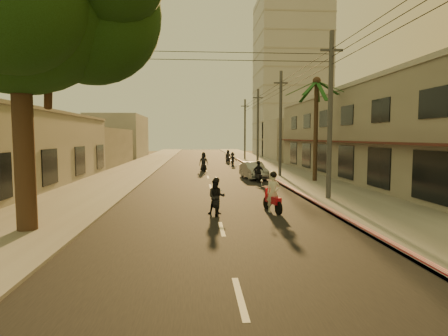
{
  "coord_description": "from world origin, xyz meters",
  "views": [
    {
      "loc": [
        -0.89,
        -11.68,
        3.44
      ],
      "look_at": [
        0.49,
        7.71,
        1.82
      ],
      "focal_mm": 30.0,
      "sensor_mm": 36.0,
      "label": 1
    }
  ],
  "objects_px": {
    "scooter_mid_a": "(216,197)",
    "scooter_far_b": "(233,159)",
    "palm_tree": "(317,87)",
    "parked_car": "(253,170)",
    "scooter_mid_b": "(258,173)",
    "scooter_far_a": "(204,163)",
    "scooter_red": "(273,194)",
    "scooter_far_c": "(228,157)"
  },
  "relations": [
    {
      "from": "scooter_mid_a",
      "to": "scooter_far_b",
      "type": "height_order",
      "value": "scooter_mid_a"
    },
    {
      "from": "scooter_mid_a",
      "to": "scooter_far_b",
      "type": "bearing_deg",
      "value": 86.78
    },
    {
      "from": "palm_tree",
      "to": "scooter_mid_a",
      "type": "distance_m",
      "value": 15.25
    },
    {
      "from": "scooter_mid_a",
      "to": "parked_car",
      "type": "distance_m",
      "value": 14.39
    },
    {
      "from": "parked_car",
      "to": "scooter_mid_b",
      "type": "bearing_deg",
      "value": -97.5
    },
    {
      "from": "scooter_mid_a",
      "to": "scooter_far_a",
      "type": "height_order",
      "value": "scooter_far_a"
    },
    {
      "from": "scooter_mid_a",
      "to": "scooter_far_a",
      "type": "relative_size",
      "value": 0.87
    },
    {
      "from": "scooter_mid_a",
      "to": "scooter_mid_b",
      "type": "bearing_deg",
      "value": 75.39
    },
    {
      "from": "scooter_red",
      "to": "scooter_far_c",
      "type": "bearing_deg",
      "value": 75.79
    },
    {
      "from": "scooter_far_b",
      "to": "parked_car",
      "type": "distance_m",
      "value": 14.55
    },
    {
      "from": "scooter_far_a",
      "to": "parked_car",
      "type": "height_order",
      "value": "scooter_far_a"
    },
    {
      "from": "scooter_mid_b",
      "to": "parked_car",
      "type": "distance_m",
      "value": 2.51
    },
    {
      "from": "scooter_red",
      "to": "scooter_mid_b",
      "type": "xyz_separation_m",
      "value": [
        1.15,
        11.13,
        -0.09
      ]
    },
    {
      "from": "scooter_red",
      "to": "scooter_far_a",
      "type": "relative_size",
      "value": 0.97
    },
    {
      "from": "scooter_red",
      "to": "scooter_far_c",
      "type": "distance_m",
      "value": 33.7
    },
    {
      "from": "palm_tree",
      "to": "scooter_far_a",
      "type": "distance_m",
      "value": 14.21
    },
    {
      "from": "scooter_mid_b",
      "to": "scooter_mid_a",
      "type": "bearing_deg",
      "value": -117.51
    },
    {
      "from": "scooter_far_c",
      "to": "scooter_mid_a",
      "type": "bearing_deg",
      "value": -107.03
    },
    {
      "from": "scooter_far_a",
      "to": "scooter_far_c",
      "type": "bearing_deg",
      "value": 71.09
    },
    {
      "from": "scooter_mid_b",
      "to": "scooter_far_a",
      "type": "height_order",
      "value": "scooter_far_a"
    },
    {
      "from": "scooter_far_a",
      "to": "scooter_mid_b",
      "type": "bearing_deg",
      "value": -71.26
    },
    {
      "from": "scooter_mid_a",
      "to": "parked_car",
      "type": "height_order",
      "value": "scooter_mid_a"
    },
    {
      "from": "scooter_red",
      "to": "scooter_mid_a",
      "type": "xyz_separation_m",
      "value": [
        -2.6,
        -0.26,
        -0.08
      ]
    },
    {
      "from": "scooter_far_a",
      "to": "scooter_far_c",
      "type": "relative_size",
      "value": 1.14
    },
    {
      "from": "scooter_mid_a",
      "to": "scooter_far_c",
      "type": "distance_m",
      "value": 34.11
    },
    {
      "from": "scooter_red",
      "to": "scooter_far_a",
      "type": "bearing_deg",
      "value": 84.74
    },
    {
      "from": "scooter_mid_b",
      "to": "scooter_red",
      "type": "bearing_deg",
      "value": -105.19
    },
    {
      "from": "parked_car",
      "to": "scooter_mid_a",
      "type": "bearing_deg",
      "value": -112.37
    },
    {
      "from": "scooter_far_b",
      "to": "palm_tree",
      "type": "bearing_deg",
      "value": -62.51
    },
    {
      "from": "scooter_mid_a",
      "to": "scooter_far_c",
      "type": "xyz_separation_m",
      "value": [
        3.29,
        33.95,
        0.02
      ]
    },
    {
      "from": "scooter_red",
      "to": "scooter_mid_a",
      "type": "bearing_deg",
      "value": 172.58
    },
    {
      "from": "scooter_far_a",
      "to": "scooter_far_b",
      "type": "distance_m",
      "value": 8.32
    },
    {
      "from": "scooter_far_b",
      "to": "scooter_far_c",
      "type": "height_order",
      "value": "scooter_far_c"
    },
    {
      "from": "scooter_far_b",
      "to": "parked_car",
      "type": "bearing_deg",
      "value": -76.29
    },
    {
      "from": "scooter_mid_b",
      "to": "scooter_far_a",
      "type": "distance_m",
      "value": 10.36
    },
    {
      "from": "scooter_mid_b",
      "to": "parked_car",
      "type": "bearing_deg",
      "value": 80.44
    },
    {
      "from": "scooter_mid_b",
      "to": "scooter_far_c",
      "type": "height_order",
      "value": "scooter_far_c"
    },
    {
      "from": "palm_tree",
      "to": "scooter_mid_b",
      "type": "height_order",
      "value": "palm_tree"
    },
    {
      "from": "parked_car",
      "to": "scooter_far_c",
      "type": "distance_m",
      "value": 20.06
    },
    {
      "from": "scooter_far_b",
      "to": "parked_car",
      "type": "height_order",
      "value": "scooter_far_b"
    },
    {
      "from": "scooter_mid_b",
      "to": "scooter_far_c",
      "type": "distance_m",
      "value": 22.57
    },
    {
      "from": "scooter_red",
      "to": "scooter_far_a",
      "type": "distance_m",
      "value": 20.89
    }
  ]
}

